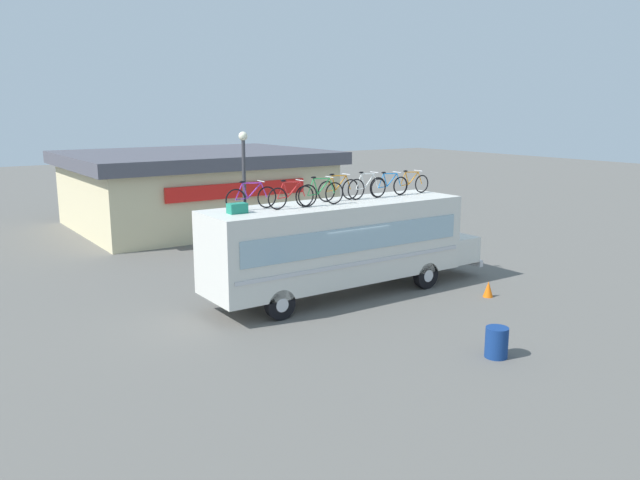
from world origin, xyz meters
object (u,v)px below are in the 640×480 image
Objects in this scene: rooftop_bicycle_3 at (321,193)px; rooftop_bicycle_6 at (389,186)px; rooftop_bicycle_1 at (251,197)px; rooftop_bicycle_2 at (291,196)px; luggage_bag_1 at (237,208)px; rooftop_bicycle_5 at (367,187)px; rooftop_bicycle_4 at (338,189)px; street_lamp at (244,186)px; rooftop_bicycle_7 at (411,184)px; trash_bin at (497,342)px; bus at (342,242)px; traffic_cone at (488,289)px.

rooftop_bicycle_6 is (3.26, 0.45, -0.02)m from rooftop_bicycle_3.
rooftop_bicycle_1 is 1.24m from rooftop_bicycle_2.
luggage_bag_1 is at bearing 177.52° from rooftop_bicycle_3.
rooftop_bicycle_1 is at bearing 178.19° from rooftop_bicycle_5.
street_lamp reaches higher than rooftop_bicycle_4.
rooftop_bicycle_5 is 2.15m from rooftop_bicycle_7.
trash_bin is (-2.37, -7.03, -3.15)m from rooftop_bicycle_6.
luggage_bag_1 is at bearing -179.61° from bus.
street_lamp is (2.17, 4.57, -0.24)m from rooftop_bicycle_1.
traffic_cone is at bearing -26.08° from rooftop_bicycle_2.
rooftop_bicycle_3 is at bearing -152.91° from rooftop_bicycle_4.
luggage_bag_1 is at bearing 177.61° from rooftop_bicycle_2.
rooftop_bicycle_1 is at bearing 154.50° from traffic_cone.
rooftop_bicycle_5 is 3.11× the size of traffic_cone.
traffic_cone is (5.96, -2.92, -3.28)m from rooftop_bicycle_2.
trash_bin is 5.44m from traffic_cone.
rooftop_bicycle_3 reaches higher than rooftop_bicycle_4.
street_lamp is (-2.26, 4.71, -0.26)m from rooftop_bicycle_5.
rooftop_bicycle_4 is at bearing 72.90° from bus.
rooftop_bicycle_3 is at bearing -2.48° from luggage_bag_1.
bus is 6.35× the size of rooftop_bicycle_5.
rooftop_bicycle_2 is 0.98× the size of rooftop_bicycle_7.
bus is at bearing 2.85° from rooftop_bicycle_2.
luggage_bag_1 is 0.33× the size of rooftop_bicycle_7.
luggage_bag_1 is at bearing -177.14° from rooftop_bicycle_5.
trash_bin is at bearing -100.58° from rooftop_bicycle_5.
trash_bin is at bearing -82.29° from rooftop_bicycle_3.
traffic_cone is (2.68, -3.25, -3.30)m from rooftop_bicycle_5.
traffic_cone is (3.89, -3.02, -1.55)m from bus.
rooftop_bicycle_5 is 7.76m from trash_bin.
rooftop_bicycle_2 is at bearing -166.84° from rooftop_bicycle_4.
rooftop_bicycle_6 is (6.20, 0.33, 0.22)m from luggage_bag_1.
rooftop_bicycle_5 reaches higher than rooftop_bicycle_6.
bus reaches higher than trash_bin.
rooftop_bicycle_6 reaches higher than rooftop_bicycle_7.
rooftop_bicycle_4 is at bearing 170.46° from rooftop_bicycle_5.
rooftop_bicycle_1 is 5.51m from rooftop_bicycle_6.
rooftop_bicycle_1 is at bearing -179.27° from rooftop_bicycle_4.
rooftop_bicycle_2 is 0.31× the size of street_lamp.
trash_bin is 0.15× the size of street_lamp.
rooftop_bicycle_7 is at bearing 2.96° from luggage_bag_1.
bus is at bearing 0.39° from luggage_bag_1.
rooftop_bicycle_5 reaches higher than trash_bin.
rooftop_bicycle_5 reaches higher than rooftop_bicycle_1.
rooftop_bicycle_2 is 2.26m from rooftop_bicycle_4.
rooftop_bicycle_2 is 1.01× the size of rooftop_bicycle_5.
rooftop_bicycle_5 is at bearing -176.29° from rooftop_bicycle_6.
street_lamp reaches higher than rooftop_bicycle_6.
bus is 2.71m from rooftop_bicycle_2.
rooftop_bicycle_6 is at bearing -2.99° from rooftop_bicycle_4.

